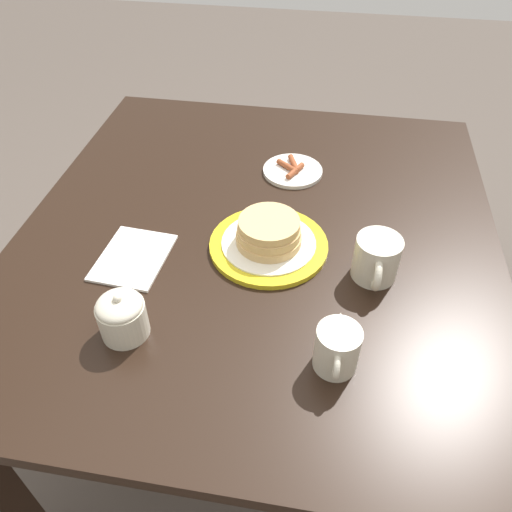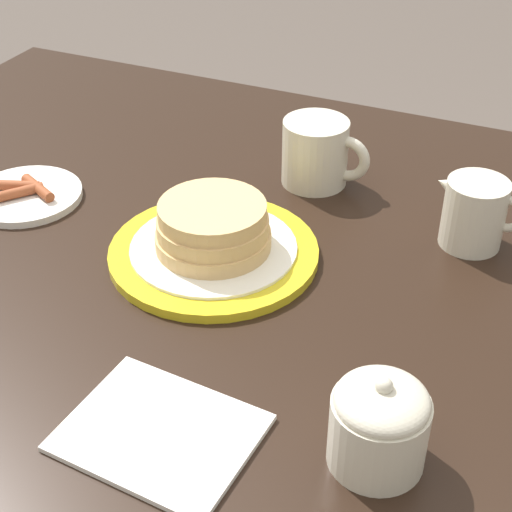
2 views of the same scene
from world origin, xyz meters
The scene contains 8 objects.
ground_plane centered at (0.00, 0.00, 0.00)m, with size 8.00×8.00×0.00m, color #51473F.
dining_table centered at (0.00, 0.00, 0.63)m, with size 1.17×1.06×0.74m.
pancake_plate centered at (0.06, 0.03, 0.77)m, with size 0.25×0.25×0.07m.
side_plate_bacon centered at (-0.24, 0.05, 0.75)m, with size 0.15×0.15×0.02m.
coffee_mug centered at (0.11, 0.25, 0.79)m, with size 0.12×0.09×0.09m.
creamer_pitcher centered at (0.34, 0.19, 0.79)m, with size 0.12×0.08×0.09m.
sugar_bowl centered at (0.33, -0.19, 0.79)m, with size 0.09×0.09×0.10m.
napkin centered at (0.14, -0.24, 0.75)m, with size 0.18×0.15×0.01m.
Camera 1 is at (0.85, 0.14, 1.46)m, focal length 35.00 mm.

